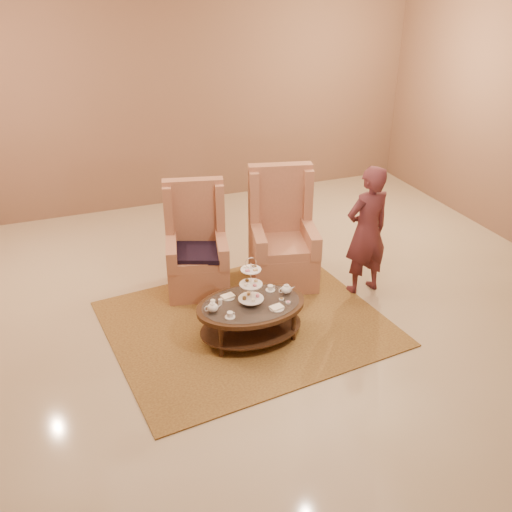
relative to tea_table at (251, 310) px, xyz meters
name	(u,v)px	position (x,y,z in m)	size (l,w,h in m)	color
ground	(273,328)	(0.28, 0.07, -0.35)	(8.00, 8.00, 0.00)	#BAAA8A
ceiling	(273,328)	(0.28, 0.07, -0.35)	(8.00, 8.00, 0.02)	white
wall_back	(175,94)	(0.28, 4.07, 1.40)	(8.00, 0.04, 3.50)	brown
rug	(246,323)	(0.04, 0.26, -0.34)	(3.13, 2.70, 0.02)	olive
tea_table	(251,310)	(0.00, 0.00, 0.00)	(1.16, 0.81, 0.97)	black
armchair_left	(197,254)	(-0.23, 1.24, 0.10)	(0.86, 0.88, 1.32)	#B07253
armchair_right	(282,243)	(0.81, 1.08, 0.13)	(0.93, 0.95, 1.43)	#B07253
person	(367,231)	(1.61, 0.45, 0.44)	(0.61, 0.44, 1.58)	#502227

